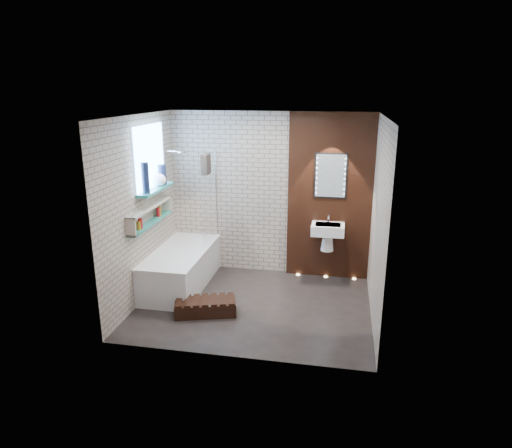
% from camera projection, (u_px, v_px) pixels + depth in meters
% --- Properties ---
extents(ground, '(3.20, 3.20, 0.00)m').
position_uv_depth(ground, '(254.00, 305.00, 6.40)').
color(ground, black).
rests_on(ground, ground).
extents(room_shell, '(3.24, 3.20, 2.60)m').
position_uv_depth(room_shell, '(254.00, 216.00, 6.03)').
color(room_shell, tan).
rests_on(room_shell, ground).
extents(walnut_panel, '(1.30, 0.06, 2.60)m').
position_uv_depth(walnut_panel, '(330.00, 198.00, 7.05)').
color(walnut_panel, black).
rests_on(walnut_panel, ground).
extents(clerestory_window, '(0.18, 1.00, 0.94)m').
position_uv_depth(clerestory_window, '(150.00, 164.00, 6.47)').
color(clerestory_window, '#7FADE0').
rests_on(clerestory_window, room_shell).
extents(display_niche, '(0.14, 1.30, 0.26)m').
position_uv_depth(display_niche, '(150.00, 215.00, 6.48)').
color(display_niche, '#227E72').
rests_on(display_niche, room_shell).
extents(bathtub, '(0.79, 1.74, 0.70)m').
position_uv_depth(bathtub, '(181.00, 268.00, 6.96)').
color(bathtub, white).
rests_on(bathtub, ground).
extents(bath_screen, '(0.01, 0.78, 1.40)m').
position_uv_depth(bath_screen, '(210.00, 199.00, 7.03)').
color(bath_screen, white).
rests_on(bath_screen, bathtub).
extents(towel, '(0.09, 0.23, 0.30)m').
position_uv_depth(towel, '(206.00, 164.00, 6.73)').
color(towel, '#292421').
rests_on(towel, bath_screen).
extents(shower_head, '(0.18, 0.18, 0.02)m').
position_uv_depth(shower_head, '(182.00, 151.00, 6.96)').
color(shower_head, silver).
rests_on(shower_head, room_shell).
extents(washbasin, '(0.50, 0.36, 0.58)m').
position_uv_depth(washbasin, '(328.00, 233.00, 7.02)').
color(washbasin, white).
rests_on(washbasin, walnut_panel).
extents(led_mirror, '(0.50, 0.02, 0.70)m').
position_uv_depth(led_mirror, '(331.00, 176.00, 6.92)').
color(led_mirror, black).
rests_on(led_mirror, walnut_panel).
extents(walnut_step, '(0.88, 0.58, 0.18)m').
position_uv_depth(walnut_step, '(205.00, 307.00, 6.15)').
color(walnut_step, black).
rests_on(walnut_step, ground).
extents(niche_bottles, '(0.06, 0.77, 0.14)m').
position_uv_depth(niche_bottles, '(149.00, 218.00, 6.44)').
color(niche_bottles, '#9E6C18').
rests_on(niche_bottles, display_niche).
extents(sill_vases, '(0.18, 0.71, 0.43)m').
position_uv_depth(sill_vases, '(156.00, 178.00, 6.53)').
color(sill_vases, '#141D38').
rests_on(sill_vases, clerestory_window).
extents(floor_uplights, '(0.96, 0.06, 0.01)m').
position_uv_depth(floor_uplights, '(326.00, 277.00, 7.36)').
color(floor_uplights, '#FFD899').
rests_on(floor_uplights, ground).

